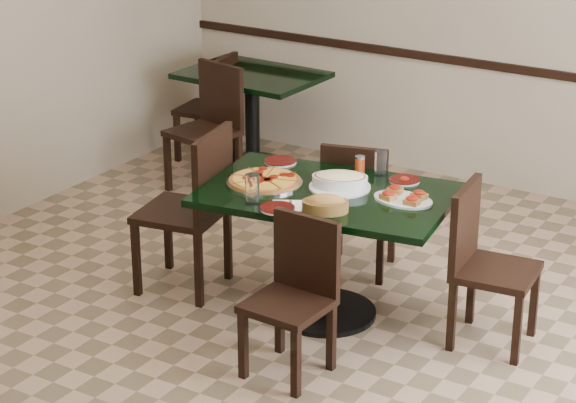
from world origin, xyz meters
The scene contains 20 objects.
floor centered at (0.00, 0.00, 0.00)m, with size 5.50×5.50×0.00m, color #947255.
main_table centered at (0.11, 0.30, 0.57)m, with size 1.45×1.05×0.75m.
back_table centered at (-1.60, 2.14, 0.52)m, with size 1.04×0.77×0.75m.
chair_far centered at (-0.01, 0.86, 0.47)m, with size 0.49×0.49×0.85m.
chair_near centered at (0.27, -0.29, 0.45)m, with size 0.40×0.40×0.82m.
chair_right centered at (0.95, 0.48, 0.49)m, with size 0.45×0.45×0.88m.
chair_left centered at (-0.70, 0.19, 0.56)m, with size 0.54×0.54×0.99m.
back_chair_near centered at (-1.62, 1.63, 0.51)m, with size 0.50×0.50×0.91m.
back_chair_left centered at (-1.96, 2.14, 0.46)m, with size 0.43×0.43×0.83m.
pepperoni_pizza centered at (-0.25, 0.22, 0.77)m, with size 0.42×0.42×0.04m.
lasagna_casserole centered at (0.14, 0.38, 0.80)m, with size 0.36×0.34×0.09m.
bread_basket centered at (0.24, 0.04, 0.79)m, with size 0.29×0.26×0.10m.
bruschetta_platter centered at (0.52, 0.39, 0.77)m, with size 0.35×0.25×0.05m.
side_plate_near centered at (0.02, -0.07, 0.76)m, with size 0.18×0.18×0.02m.
side_plate_far_r centered at (0.40, 0.66, 0.76)m, with size 0.17×0.17×0.03m.
side_plate_far_l centered at (-0.36, 0.56, 0.76)m, with size 0.19×0.19×0.02m.
napkin_setting centered at (0.04, 0.00, 0.75)m, with size 0.21×0.21×0.01m.
water_glass_a centered at (0.24, 0.67, 0.82)m, with size 0.07×0.07×0.14m, color white.
water_glass_b centered at (-0.14, -0.06, 0.83)m, with size 0.08×0.08×0.16m, color white.
pepper_shaker centered at (0.12, 0.66, 0.80)m, with size 0.06×0.06×0.10m.
Camera 1 is at (2.92, -4.64, 2.94)m, focal length 70.00 mm.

